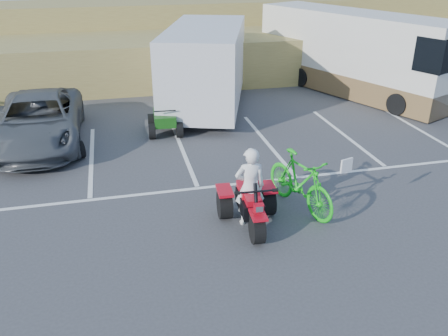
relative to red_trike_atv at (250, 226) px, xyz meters
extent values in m
plane|color=#3C3C3F|center=(-0.80, -0.34, 0.00)|extent=(100.00, 100.00, 0.00)
cube|color=white|center=(-3.50, 4.66, 0.00)|extent=(0.12, 5.00, 0.01)
cube|color=white|center=(-0.80, 4.66, 0.00)|extent=(0.12, 5.00, 0.01)
cube|color=white|center=(1.90, 4.66, 0.00)|extent=(0.12, 5.00, 0.01)
cube|color=white|center=(4.60, 4.66, 0.00)|extent=(0.12, 5.00, 0.01)
cube|color=white|center=(7.30, 4.66, 0.00)|extent=(0.12, 5.00, 0.01)
cube|color=white|center=(-0.80, 2.06, 0.00)|extent=(28.00, 0.12, 0.01)
cube|color=olive|center=(-0.80, 13.66, 1.00)|extent=(40.00, 6.00, 2.00)
cube|color=olive|center=(-0.80, 17.16, 2.00)|extent=(40.00, 4.00, 2.20)
imported|color=white|center=(0.01, 0.15, 0.91)|extent=(0.69, 0.48, 1.82)
imported|color=#14BF19|center=(1.34, 0.51, 0.69)|extent=(1.30, 2.39, 1.38)
imported|color=#4B4F53|center=(-5.03, 6.28, 0.76)|extent=(2.54, 5.46, 1.51)
cube|color=silver|center=(0.76, 8.71, 1.67)|extent=(4.46, 6.94, 2.69)
cylinder|color=black|center=(0.76, 8.71, 0.38)|extent=(2.49, 1.45, 0.75)
cube|color=silver|center=(7.15, 9.46, 1.65)|extent=(5.60, 9.08, 3.22)
cube|color=brown|center=(7.15, 9.46, 0.49)|extent=(5.64, 9.10, 0.89)
camera|label=1|loc=(-2.65, -8.61, 5.66)|focal=38.00mm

